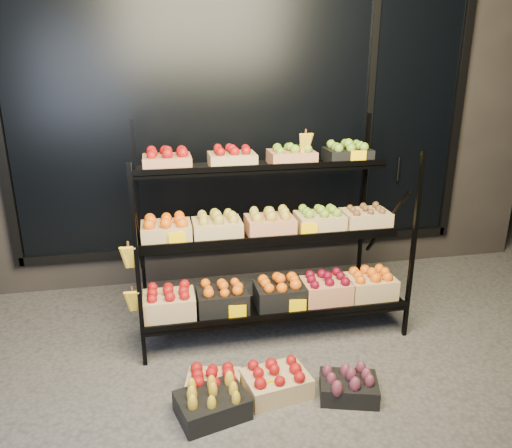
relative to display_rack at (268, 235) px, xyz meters
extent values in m
plane|color=#514F4C|center=(0.01, -0.60, -0.79)|extent=(24.00, 24.00, 0.00)
cube|color=#2D2826|center=(0.01, 2.00, 0.96)|extent=(6.00, 2.00, 3.50)
cube|color=black|center=(0.01, 0.98, 0.76)|extent=(4.20, 0.04, 2.40)
cube|color=black|center=(0.01, 0.96, -0.45)|extent=(4.30, 0.06, 0.08)
cube|color=black|center=(2.16, 0.96, 0.76)|extent=(0.08, 0.06, 2.50)
cube|color=black|center=(1.21, 0.96, 0.76)|extent=(0.06, 0.06, 2.50)
cylinder|color=black|center=(1.56, 0.93, 0.26)|extent=(0.02, 0.02, 0.25)
cube|color=black|center=(-1.01, -0.42, -0.04)|extent=(0.03, 0.03, 1.50)
cube|color=black|center=(1.04, -0.42, -0.04)|extent=(0.03, 0.03, 1.50)
cube|color=black|center=(-1.01, 0.55, 0.04)|extent=(0.03, 0.03, 1.66)
cube|color=black|center=(1.04, 0.55, 0.04)|extent=(0.03, 0.03, 1.66)
cube|color=black|center=(0.01, -0.25, -0.52)|extent=(2.05, 0.42, 0.03)
cube|color=black|center=(0.01, -0.45, -0.49)|extent=(2.05, 0.02, 0.05)
cube|color=black|center=(0.01, 0.05, -0.02)|extent=(2.05, 0.40, 0.03)
cube|color=black|center=(0.01, -0.14, 0.01)|extent=(2.05, 0.02, 0.05)
cube|color=black|center=(0.01, 0.35, 0.48)|extent=(2.05, 0.40, 0.03)
cube|color=black|center=(0.01, 0.16, 0.51)|extent=(2.05, 0.02, 0.05)
cube|color=tan|center=(-0.76, 0.35, 0.55)|extent=(0.38, 0.28, 0.11)
ellipsoid|color=#A80C14|center=(-0.76, 0.35, 0.63)|extent=(0.32, 0.24, 0.07)
cube|color=tan|center=(-0.23, 0.35, 0.55)|extent=(0.38, 0.28, 0.11)
ellipsoid|color=#A80C14|center=(-0.23, 0.35, 0.63)|extent=(0.32, 0.24, 0.07)
cube|color=tan|center=(0.27, 0.35, 0.55)|extent=(0.38, 0.28, 0.11)
ellipsoid|color=#77A328|center=(0.27, 0.35, 0.63)|extent=(0.32, 0.24, 0.07)
cube|color=black|center=(0.77, 0.35, 0.55)|extent=(0.38, 0.28, 0.11)
ellipsoid|color=#77A328|center=(0.77, 0.35, 0.63)|extent=(0.32, 0.24, 0.07)
cube|color=tan|center=(-0.80, 0.05, 0.06)|extent=(0.38, 0.28, 0.14)
ellipsoid|color=orange|center=(-0.80, 0.05, 0.16)|extent=(0.32, 0.24, 0.07)
cube|color=tan|center=(-0.40, 0.05, 0.06)|extent=(0.38, 0.28, 0.14)
ellipsoid|color=gold|center=(-0.40, 0.05, 0.16)|extent=(0.32, 0.24, 0.07)
cube|color=tan|center=(0.02, 0.05, 0.06)|extent=(0.38, 0.28, 0.14)
ellipsoid|color=gold|center=(0.02, 0.05, 0.16)|extent=(0.32, 0.24, 0.07)
cube|color=tan|center=(0.44, 0.05, 0.06)|extent=(0.38, 0.28, 0.14)
ellipsoid|color=#77A328|center=(0.44, 0.05, 0.16)|extent=(0.32, 0.24, 0.07)
cube|color=tan|center=(0.84, 0.05, 0.06)|extent=(0.38, 0.28, 0.14)
ellipsoid|color=brown|center=(0.84, 0.05, 0.16)|extent=(0.32, 0.24, 0.07)
cube|color=tan|center=(-0.81, -0.25, -0.42)|extent=(0.38, 0.28, 0.18)
ellipsoid|color=#A80C14|center=(-0.81, -0.25, -0.30)|extent=(0.32, 0.24, 0.07)
cube|color=black|center=(-0.41, -0.25, -0.42)|extent=(0.38, 0.28, 0.18)
ellipsoid|color=orange|center=(-0.41, -0.25, -0.30)|extent=(0.32, 0.24, 0.07)
cube|color=black|center=(0.04, -0.25, -0.42)|extent=(0.38, 0.28, 0.18)
ellipsoid|color=orange|center=(0.04, -0.25, -0.30)|extent=(0.32, 0.24, 0.07)
cube|color=tan|center=(0.41, -0.25, -0.42)|extent=(0.38, 0.28, 0.18)
ellipsoid|color=maroon|center=(0.41, -0.25, -0.30)|extent=(0.32, 0.24, 0.07)
cube|color=tan|center=(0.79, -0.25, -0.42)|extent=(0.38, 0.28, 0.18)
ellipsoid|color=orange|center=(0.79, -0.25, -0.30)|extent=(0.32, 0.24, 0.07)
ellipsoid|color=gold|center=(-1.06, -0.40, 0.15)|extent=(0.14, 0.08, 0.22)
ellipsoid|color=gold|center=(-1.06, -0.40, -0.18)|extent=(0.14, 0.08, 0.22)
ellipsoid|color=gold|center=(0.36, 0.25, 0.77)|extent=(0.14, 0.08, 0.22)
cube|color=#FEC700|center=(-0.72, -0.10, 0.05)|extent=(0.13, 0.01, 0.12)
cube|color=#FEC700|center=(0.31, -0.10, 0.05)|extent=(0.13, 0.01, 0.12)
cube|color=#FEC700|center=(0.81, 0.20, 0.55)|extent=(0.13, 0.01, 0.12)
cube|color=#FEC700|center=(-0.32, -0.40, -0.45)|extent=(0.13, 0.01, 0.12)
cube|color=#FEC700|center=(0.14, -0.40, -0.45)|extent=(0.13, 0.01, 0.12)
cube|color=#FEC700|center=(-0.21, -1.00, -0.73)|extent=(0.13, 0.01, 0.12)
cube|color=tan|center=(-0.56, -0.84, -0.73)|extent=(0.40, 0.33, 0.12)
ellipsoid|color=#A80C14|center=(-0.56, -0.84, -0.64)|extent=(0.34, 0.28, 0.07)
cube|color=black|center=(-0.60, -1.05, -0.71)|extent=(0.49, 0.41, 0.14)
ellipsoid|color=gold|center=(-0.60, -1.05, -0.61)|extent=(0.41, 0.34, 0.07)
cube|color=tan|center=(-0.15, -0.92, -0.71)|extent=(0.47, 0.38, 0.14)
ellipsoid|color=#A80C14|center=(-0.15, -0.92, -0.61)|extent=(0.39, 0.32, 0.07)
cube|color=black|center=(0.31, -1.05, -0.72)|extent=(0.44, 0.37, 0.13)
ellipsoid|color=brown|center=(0.31, -1.05, -0.63)|extent=(0.37, 0.31, 0.07)
camera|label=1|loc=(-0.84, -3.64, 1.37)|focal=35.00mm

